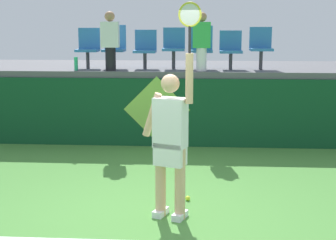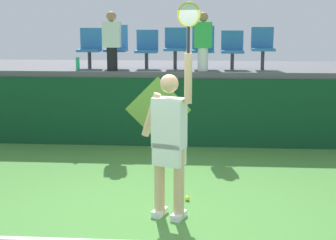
{
  "view_description": "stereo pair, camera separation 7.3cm",
  "coord_description": "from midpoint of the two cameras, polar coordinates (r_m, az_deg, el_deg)",
  "views": [
    {
      "loc": [
        0.55,
        -5.64,
        2.37
      ],
      "look_at": [
        0.1,
        1.32,
        0.99
      ],
      "focal_mm": 53.13,
      "sensor_mm": 36.0,
      "label": 1
    },
    {
      "loc": [
        0.62,
        -5.63,
        2.37
      ],
      "look_at": [
        0.1,
        1.32,
        0.99
      ],
      "focal_mm": 53.13,
      "sensor_mm": 36.0,
      "label": 2
    }
  ],
  "objects": [
    {
      "name": "wall_signage_mount",
      "position": [
        9.63,
        -1.49,
        -3.02
      ],
      "size": [
        1.27,
        0.01,
        1.36
      ],
      "color": "#0F4223",
      "rests_on": "ground_plane"
    },
    {
      "name": "stadium_chair_1",
      "position": [
        10.2,
        -6.37,
        8.52
      ],
      "size": [
        0.44,
        0.42,
        0.87
      ],
      "color": "#38383D",
      "rests_on": "spectator_platform"
    },
    {
      "name": "stadium_chair_5",
      "position": [
        10.06,
        6.99,
        8.19
      ],
      "size": [
        0.44,
        0.42,
        0.76
      ],
      "color": "#38383D",
      "rests_on": "spectator_platform"
    },
    {
      "name": "stadium_chair_3",
      "position": [
        10.06,
        0.46,
        8.51
      ],
      "size": [
        0.44,
        0.42,
        0.82
      ],
      "color": "#38383D",
      "rests_on": "spectator_platform"
    },
    {
      "name": "water_bottle",
      "position": [
        9.89,
        -10.72,
        6.36
      ],
      "size": [
        0.07,
        0.07,
        0.26
      ],
      "primitive_type": "cylinder",
      "color": "#26B272",
      "rests_on": "spectator_platform"
    },
    {
      "name": "ground_plane",
      "position": [
        6.14,
        -2.12,
        -11.49
      ],
      "size": [
        40.0,
        40.0,
        0.0
      ],
      "primitive_type": "plane",
      "color": "#478438"
    },
    {
      "name": "spectator_0",
      "position": [
        9.63,
        3.66,
        9.09
      ],
      "size": [
        0.34,
        0.2,
        1.12
      ],
      "color": "white",
      "rests_on": "spectator_platform"
    },
    {
      "name": "stadium_chair_2",
      "position": [
        10.11,
        -2.84,
        8.29
      ],
      "size": [
        0.44,
        0.42,
        0.77
      ],
      "color": "#38383D",
      "rests_on": "spectator_platform"
    },
    {
      "name": "tennis_ball",
      "position": [
        6.78,
        1.97,
        -8.96
      ],
      "size": [
        0.07,
        0.07,
        0.07
      ],
      "primitive_type": "sphere",
      "color": "#D1E533",
      "rests_on": "ground_plane"
    },
    {
      "name": "stadium_chair_6",
      "position": [
        10.11,
        10.41,
        8.38
      ],
      "size": [
        0.44,
        0.42,
        0.83
      ],
      "color": "#38383D",
      "rests_on": "spectator_platform"
    },
    {
      "name": "spectator_platform",
      "position": [
        10.84,
        0.56,
        5.95
      ],
      "size": [
        11.36,
        2.85,
        0.12
      ],
      "primitive_type": "cube",
      "color": "#56565B",
      "rests_on": "court_back_wall"
    },
    {
      "name": "stadium_chair_0",
      "position": [
        10.3,
        -9.34,
        8.34
      ],
      "size": [
        0.44,
        0.42,
        0.81
      ],
      "color": "#38383D",
      "rests_on": "spectator_platform"
    },
    {
      "name": "stadium_chair_4",
      "position": [
        10.05,
        3.65,
        8.47
      ],
      "size": [
        0.44,
        0.42,
        0.86
      ],
      "color": "#38383D",
      "rests_on": "spectator_platform"
    },
    {
      "name": "court_back_wall",
      "position": [
        9.57,
        0.11,
        0.92
      ],
      "size": [
        11.36,
        0.2,
        1.32
      ],
      "primitive_type": "cube",
      "color": "#0F4223",
      "rests_on": "ground_plane"
    },
    {
      "name": "spectator_1",
      "position": [
        9.73,
        -6.87,
        9.13
      ],
      "size": [
        0.34,
        0.2,
        1.13
      ],
      "color": "black",
      "rests_on": "spectator_platform"
    },
    {
      "name": "tennis_player",
      "position": [
        5.94,
        -0.04,
        -2.14
      ],
      "size": [
        0.72,
        0.38,
        2.59
      ],
      "color": "white",
      "rests_on": "ground_plane"
    }
  ]
}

